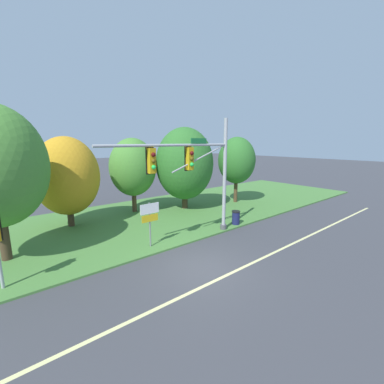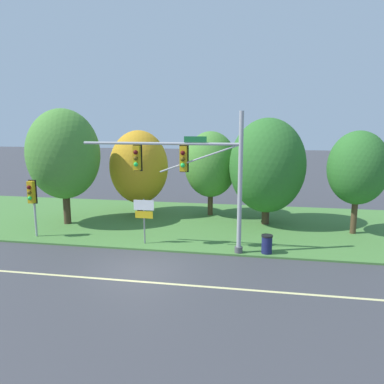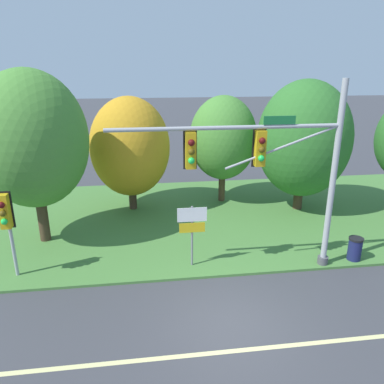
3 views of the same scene
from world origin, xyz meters
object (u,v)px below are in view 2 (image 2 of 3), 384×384
at_px(tree_left_of_mast, 139,167).
at_px(tree_nearest_road, 64,154).
at_px(tree_mid_verge, 267,166).
at_px(traffic_signal_mast, 194,170).
at_px(route_sign_post, 144,213).
at_px(pedestrian_signal_near_kerb, 32,196).
at_px(tree_tall_centre, 358,168).
at_px(tree_behind_signpost, 211,165).
at_px(trash_bin, 267,244).

bearing_deg(tree_left_of_mast, tree_nearest_road, -138.80).
xyz_separation_m(tree_nearest_road, tree_mid_verge, (12.50, 2.15, -0.70)).
bearing_deg(traffic_signal_mast, route_sign_post, 168.41).
relative_size(pedestrian_signal_near_kerb, tree_tall_centre, 0.55).
bearing_deg(traffic_signal_mast, tree_behind_signpost, 91.26).
relative_size(tree_nearest_road, tree_mid_verge, 1.08).
bearing_deg(tree_tall_centre, tree_behind_signpost, 161.35).
bearing_deg(tree_behind_signpost, tree_mid_verge, -24.79).
height_order(traffic_signal_mast, tree_left_of_mast, traffic_signal_mast).
xyz_separation_m(traffic_signal_mast, tree_mid_verge, (3.61, 5.78, -0.38)).
height_order(tree_behind_signpost, tree_tall_centre, tree_tall_centre).
bearing_deg(trash_bin, pedestrian_signal_near_kerb, 178.19).
bearing_deg(tree_left_of_mast, trash_bin, -37.83).
relative_size(traffic_signal_mast, trash_bin, 8.74).
bearing_deg(tree_tall_centre, pedestrian_signal_near_kerb, -167.43).
distance_m(tree_left_of_mast, trash_bin, 11.41).
height_order(pedestrian_signal_near_kerb, tree_tall_centre, tree_tall_centre).
bearing_deg(tree_tall_centre, tree_mid_verge, 166.29).
bearing_deg(tree_nearest_road, pedestrian_signal_near_kerb, -96.50).
bearing_deg(trash_bin, tree_nearest_road, 164.50).
distance_m(tree_nearest_road, tree_mid_verge, 12.70).
bearing_deg(tree_left_of_mast, pedestrian_signal_near_kerb, -122.94).
height_order(traffic_signal_mast, route_sign_post, traffic_signal_mast).
height_order(route_sign_post, trash_bin, route_sign_post).
height_order(traffic_signal_mast, tree_behind_signpost, traffic_signal_mast).
xyz_separation_m(pedestrian_signal_near_kerb, tree_nearest_road, (0.35, 3.06, 2.05)).
relative_size(traffic_signal_mast, tree_behind_signpost, 1.40).
height_order(tree_mid_verge, tree_tall_centre, tree_mid_verge).
bearing_deg(route_sign_post, tree_behind_signpost, 69.31).
height_order(tree_left_of_mast, tree_behind_signpost, tree_left_of_mast).
height_order(pedestrian_signal_near_kerb, trash_bin, pedestrian_signal_near_kerb).
bearing_deg(tree_behind_signpost, traffic_signal_mast, -88.74).
xyz_separation_m(tree_nearest_road, tree_behind_signpost, (8.72, 3.90, -0.88)).
bearing_deg(tree_behind_signpost, tree_nearest_road, -155.94).
height_order(route_sign_post, tree_tall_centre, tree_tall_centre).
height_order(pedestrian_signal_near_kerb, tree_left_of_mast, tree_left_of_mast).
bearing_deg(trash_bin, route_sign_post, 176.30).
xyz_separation_m(pedestrian_signal_near_kerb, tree_left_of_mast, (4.13, 6.37, 0.96)).
bearing_deg(pedestrian_signal_near_kerb, tree_nearest_road, 83.50).
height_order(route_sign_post, tree_behind_signpost, tree_behind_signpost).
distance_m(route_sign_post, trash_bin, 6.53).
xyz_separation_m(tree_left_of_mast, trash_bin, (8.73, -6.77, -2.87)).
distance_m(route_sign_post, tree_left_of_mast, 6.98).
relative_size(route_sign_post, tree_nearest_road, 0.33).
bearing_deg(tree_tall_centre, trash_bin, -138.81).
xyz_separation_m(traffic_signal_mast, tree_left_of_mast, (-5.11, 6.93, -0.77)).
distance_m(pedestrian_signal_near_kerb, tree_mid_verge, 13.93).
bearing_deg(tree_left_of_mast, route_sign_post, -69.94).
height_order(traffic_signal_mast, tree_tall_centre, traffic_signal_mast).
bearing_deg(traffic_signal_mast, trash_bin, 2.50).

